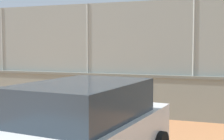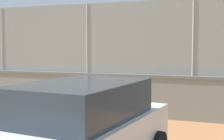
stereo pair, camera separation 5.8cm
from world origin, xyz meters
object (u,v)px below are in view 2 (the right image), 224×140
player_foreground_swinging (174,82)px  parked_car_white (76,133)px  sports_ball (149,115)px  player_baseline_waiting (83,67)px

player_foreground_swinging → parked_car_white: parked_car_white is taller
sports_ball → parked_car_white: (-0.23, 4.84, 0.71)m
player_foreground_swinging → player_baseline_waiting: 8.12m
player_baseline_waiting → sports_ball: player_baseline_waiting is taller
player_baseline_waiting → sports_ball: 9.62m
player_foreground_swinging → parked_car_white: 7.15m
parked_car_white → player_baseline_waiting: bearing=-63.2°
player_baseline_waiting → parked_car_white: 13.80m
player_foreground_swinging → sports_ball: 2.46m
parked_car_white → sports_ball: bearing=-87.3°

